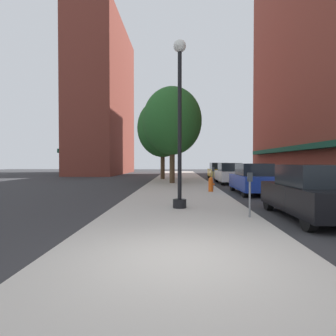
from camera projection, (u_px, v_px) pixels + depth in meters
name	position (u px, v px, depth m)	size (l,w,h in m)	color
ground_plane	(229.00, 184.00, 22.70)	(90.00, 90.00, 0.00)	#2D2D30
sidewalk_slab	(179.00, 182.00, 23.85)	(4.80, 50.00, 0.12)	#B7B2A8
building_far_background	(104.00, 101.00, 42.01)	(6.80, 18.00, 21.59)	brown
lamppost	(180.00, 120.00, 10.04)	(0.48, 0.48, 5.90)	black
fire_hydrant	(211.00, 184.00, 15.63)	(0.33, 0.26, 0.79)	#E05614
parking_meter_near	(250.00, 189.00, 8.36)	(0.14, 0.09, 1.31)	slate
parking_meter_far	(213.00, 175.00, 17.25)	(0.14, 0.09, 1.31)	slate
tree_near	(172.00, 121.00, 21.99)	(4.55, 4.55, 7.40)	#4C3823
tree_mid	(163.00, 128.00, 27.16)	(4.82, 4.82, 7.62)	#4C3823
car_black	(312.00, 193.00, 8.66)	(1.80, 4.30, 1.66)	black
car_blue	(253.00, 179.00, 15.52)	(1.80, 4.30, 1.66)	black
car_white	(229.00, 174.00, 22.82)	(1.80, 4.30, 1.66)	black
car_yellow	(218.00, 171.00, 29.03)	(1.80, 4.30, 1.66)	black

